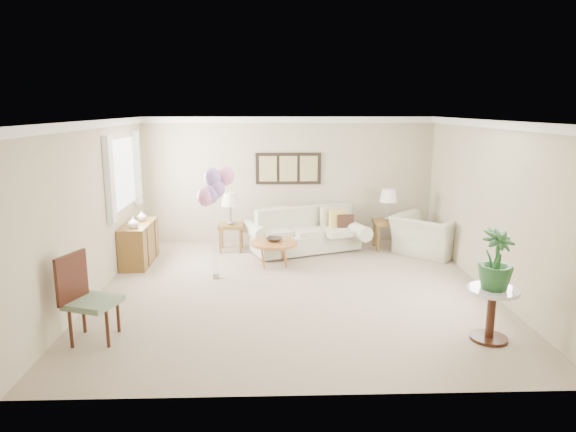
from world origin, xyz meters
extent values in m
plane|color=tan|center=(0.00, 0.00, 0.00)|extent=(6.00, 6.00, 0.00)
cube|color=#B9AE94|center=(0.00, 3.00, 1.30)|extent=(6.00, 0.04, 2.60)
cube|color=#B9AE94|center=(0.00, -3.00, 1.30)|extent=(6.00, 0.04, 2.60)
cube|color=#B9AE94|center=(-3.00, 0.00, 1.30)|extent=(0.04, 6.00, 2.60)
cube|color=#B9AE94|center=(3.00, 0.00, 1.30)|extent=(0.04, 6.00, 2.60)
cube|color=white|center=(0.00, 0.00, 2.59)|extent=(6.00, 6.00, 0.02)
cube|color=white|center=(0.00, 2.97, 2.54)|extent=(6.00, 0.06, 0.12)
cube|color=white|center=(-2.97, 0.00, 2.54)|extent=(0.06, 6.00, 0.12)
cube|color=white|center=(2.97, 0.00, 2.54)|extent=(0.06, 6.00, 0.12)
cube|color=white|center=(-2.98, 1.50, 1.65)|extent=(0.04, 1.40, 1.20)
cube|color=white|center=(-2.94, 0.65, 1.65)|extent=(0.10, 0.22, 1.40)
cube|color=white|center=(-2.94, 2.35, 1.65)|extent=(0.10, 0.22, 1.40)
cube|color=black|center=(0.00, 2.97, 1.55)|extent=(1.35, 0.04, 0.65)
cube|color=#8C8C59|center=(-0.42, 2.94, 1.55)|extent=(0.36, 0.02, 0.52)
cube|color=#8C8C59|center=(0.00, 2.94, 1.55)|extent=(0.36, 0.02, 0.52)
cube|color=#8C8C59|center=(0.42, 2.94, 1.55)|extent=(0.36, 0.02, 0.52)
cube|color=beige|center=(0.31, 2.18, 0.21)|extent=(2.23, 1.54, 0.34)
cube|color=beige|center=(0.31, 2.49, 0.58)|extent=(1.99, 0.95, 0.52)
cylinder|color=beige|center=(-0.68, 2.18, 0.42)|extent=(0.59, 0.89, 0.30)
cylinder|color=beige|center=(1.29, 2.18, 0.42)|extent=(0.59, 0.89, 0.30)
cube|color=beige|center=(-0.28, 2.14, 0.41)|extent=(0.77, 0.83, 0.11)
cube|color=beige|center=(0.31, 2.14, 0.41)|extent=(0.77, 0.83, 0.11)
cube|color=beige|center=(0.90, 2.14, 0.41)|extent=(0.77, 0.83, 0.11)
cube|color=#84B5C4|center=(-0.42, 2.30, 0.62)|extent=(0.36, 0.11, 0.36)
cube|color=#E1C053|center=(0.96, 2.30, 0.62)|extent=(0.36, 0.11, 0.36)
cube|color=#361F17|center=(1.10, 2.23, 0.56)|extent=(0.32, 0.09, 0.32)
cube|color=beige|center=(0.31, 2.18, 0.02)|extent=(1.87, 0.75, 0.04)
cube|color=brown|center=(-1.15, 2.29, 0.50)|extent=(0.49, 0.45, 0.07)
cube|color=brown|center=(-1.35, 2.11, 0.23)|extent=(0.04, 0.04, 0.47)
cube|color=brown|center=(-0.96, 2.11, 0.23)|extent=(0.04, 0.04, 0.47)
cube|color=brown|center=(-1.35, 2.46, 0.23)|extent=(0.04, 0.04, 0.47)
cube|color=brown|center=(-0.96, 2.46, 0.23)|extent=(0.04, 0.04, 0.47)
cube|color=brown|center=(1.96, 2.32, 0.55)|extent=(0.54, 0.49, 0.08)
cube|color=brown|center=(1.74, 2.12, 0.26)|extent=(0.05, 0.05, 0.51)
cube|color=brown|center=(2.17, 2.12, 0.26)|extent=(0.05, 0.05, 0.51)
cube|color=brown|center=(1.74, 2.52, 0.26)|extent=(0.05, 0.05, 0.51)
cube|color=brown|center=(2.17, 2.52, 0.26)|extent=(0.05, 0.05, 0.51)
cylinder|color=gray|center=(-1.15, 2.29, 0.57)|extent=(0.15, 0.15, 0.06)
cylinder|color=gray|center=(-1.15, 2.29, 0.76)|extent=(0.04, 0.04, 0.31)
cone|color=silver|center=(-1.15, 2.29, 1.04)|extent=(0.35, 0.35, 0.25)
cylinder|color=gray|center=(1.96, 2.32, 0.62)|extent=(0.14, 0.14, 0.06)
cylinder|color=gray|center=(1.96, 2.32, 0.81)|extent=(0.04, 0.04, 0.31)
cone|color=silver|center=(1.96, 2.32, 1.09)|extent=(0.35, 0.35, 0.25)
cylinder|color=#AA6F33|center=(-0.31, 1.31, 0.40)|extent=(0.84, 0.84, 0.05)
cylinder|color=#AA6F33|center=(-0.11, 1.51, 0.19)|extent=(0.03, 0.03, 0.38)
cylinder|color=#AA6F33|center=(-0.51, 1.51, 0.19)|extent=(0.03, 0.03, 0.38)
cylinder|color=#AA6F33|center=(-0.51, 1.12, 0.19)|extent=(0.03, 0.03, 0.38)
cylinder|color=#AA6F33|center=(-0.11, 1.12, 0.19)|extent=(0.03, 0.03, 0.38)
imported|color=#2A231E|center=(-0.31, 1.35, 0.46)|extent=(0.36, 0.36, 0.07)
imported|color=beige|center=(2.64, 1.88, 0.38)|extent=(1.56, 1.55, 0.76)
cylinder|color=silver|center=(2.30, -1.83, 0.64)|extent=(0.61, 0.61, 0.04)
cylinder|color=#38170E|center=(2.30, -1.83, 0.31)|extent=(0.10, 0.10, 0.61)
cylinder|color=#38170E|center=(2.30, -1.83, 0.01)|extent=(0.45, 0.45, 0.01)
imported|color=#225223|center=(2.29, -1.84, 1.02)|extent=(0.52, 0.52, 0.73)
cube|color=slate|center=(-2.51, -1.67, 0.48)|extent=(0.68, 0.68, 0.07)
cylinder|color=#38170E|center=(-2.72, -1.88, 0.22)|extent=(0.04, 0.04, 0.44)
cylinder|color=#38170E|center=(-2.29, -1.88, 0.22)|extent=(0.04, 0.04, 0.44)
cylinder|color=#38170E|center=(-2.72, -1.46, 0.22)|extent=(0.04, 0.04, 0.44)
cylinder|color=#38170E|center=(-2.29, -1.46, 0.22)|extent=(0.04, 0.04, 0.44)
cube|color=#38170E|center=(-2.74, -1.67, 0.80)|extent=(0.21, 0.50, 0.59)
cube|color=brown|center=(-2.76, 1.50, 0.37)|extent=(0.45, 1.20, 0.74)
cube|color=#38170E|center=(-2.75, 1.20, 0.37)|extent=(0.46, 0.02, 0.70)
cube|color=#38170E|center=(-2.75, 1.80, 0.37)|extent=(0.46, 0.02, 0.70)
imported|color=silver|center=(-2.74, 1.14, 0.84)|extent=(0.23, 0.23, 0.20)
imported|color=#A9B0A0|center=(-2.74, 1.71, 0.83)|extent=(0.21, 0.21, 0.19)
cube|color=gray|center=(-1.28, 0.61, 0.04)|extent=(0.10, 0.10, 0.08)
ellipsoid|color=#FF8CC6|center=(-1.40, 0.49, 1.40)|extent=(0.28, 0.28, 0.32)
cylinder|color=silver|center=(-1.34, 0.55, 0.66)|extent=(0.01, 0.01, 1.16)
ellipsoid|color=#A37BD0|center=(-1.23, 0.58, 1.51)|extent=(0.28, 0.28, 0.32)
cylinder|color=silver|center=(-1.26, 0.59, 0.71)|extent=(0.01, 0.01, 1.27)
ellipsoid|color=#F8C65A|center=(-1.31, 0.74, 1.67)|extent=(0.28, 0.28, 0.32)
cylinder|color=silver|center=(-1.30, 0.67, 0.80)|extent=(0.01, 0.01, 1.44)
ellipsoid|color=#FF8CC6|center=(-1.09, 0.73, 1.70)|extent=(0.28, 0.28, 0.32)
cylinder|color=silver|center=(-1.19, 0.67, 0.81)|extent=(0.01, 0.01, 1.46)
ellipsoid|color=#A37BD0|center=(-1.33, 0.53, 1.43)|extent=(0.28, 0.28, 0.32)
cylinder|color=silver|center=(-1.31, 0.57, 0.67)|extent=(0.01, 0.01, 1.19)
ellipsoid|color=#A37BD0|center=(-1.29, 0.60, 1.69)|extent=(0.28, 0.28, 0.32)
cylinder|color=silver|center=(-1.29, 0.60, 0.81)|extent=(0.01, 0.01, 1.45)
camera|label=1|loc=(-0.35, -7.57, 2.78)|focal=32.00mm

